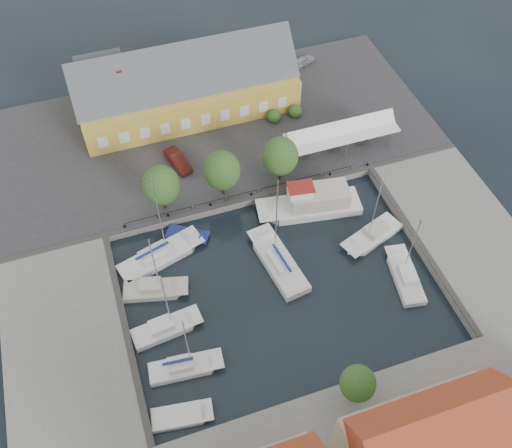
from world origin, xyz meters
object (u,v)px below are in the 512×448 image
at_px(trawler, 313,204).
at_px(west_boat_a, 159,257).
at_px(east_boat_b, 373,236).
at_px(west_boat_b, 154,290).
at_px(car_silver, 303,61).
at_px(warehouse, 182,88).
at_px(west_boat_c, 165,329).
at_px(west_boat_d, 184,368).
at_px(tent_canopy, 342,133).
at_px(center_sailboat, 279,263).
at_px(east_boat_c, 405,277).
at_px(car_red, 178,160).
at_px(launch_nw, 187,236).
at_px(launch_sw, 181,416).

distance_m(trawler, west_boat_a, 18.65).
relative_size(east_boat_b, west_boat_b, 1.11).
xyz_separation_m(car_silver, west_boat_b, (-28.77, -30.22, -1.38)).
xyz_separation_m(warehouse, west_boat_b, (-10.05, -26.39, -4.17)).
relative_size(trawler, west_boat_c, 1.28).
height_order(east_boat_b, west_boat_d, east_boat_b).
relative_size(tent_canopy, center_sailboat, 1.06).
relative_size(warehouse, east_boat_b, 2.70).
bearing_deg(trawler, east_boat_c, -65.09).
distance_m(east_boat_b, west_boat_c, 25.11).
relative_size(car_red, west_boat_a, 0.36).
bearing_deg(car_silver, center_sailboat, 131.54).
relative_size(tent_canopy, west_boat_b, 1.47).
distance_m(car_red, west_boat_d, 26.47).
bearing_deg(west_boat_a, car_red, 66.68).
bearing_deg(west_boat_a, car_silver, 43.81).
distance_m(west_boat_d, launch_nw, 16.00).
distance_m(warehouse, car_silver, 19.31).
height_order(east_boat_b, launch_sw, east_boat_b).
relative_size(west_boat_d, launch_nw, 1.92).
height_order(east_boat_c, launch_sw, east_boat_c).
bearing_deg(car_silver, west_boat_c, 118.18).
bearing_deg(east_boat_b, car_red, 136.52).
distance_m(launch_sw, launch_nw, 20.58).
bearing_deg(center_sailboat, car_red, 111.31).
height_order(west_boat_c, launch_nw, west_boat_c).
bearing_deg(west_boat_a, east_boat_c, -24.42).
bearing_deg(car_red, launch_sw, -118.90).
xyz_separation_m(west_boat_a, west_boat_c, (-1.35, -8.79, -0.01)).
bearing_deg(launch_sw, launch_nw, 74.12).
distance_m(warehouse, trawler, 23.71).
height_order(car_silver, center_sailboat, center_sailboat).
height_order(center_sailboat, west_boat_c, center_sailboat).
bearing_deg(car_silver, west_boat_d, 122.34).
relative_size(east_boat_c, west_boat_b, 1.02).
bearing_deg(car_red, launch_nw, -114.54).
xyz_separation_m(car_red, center_sailboat, (6.79, -17.41, -1.41)).
bearing_deg(tent_canopy, car_silver, 83.16).
xyz_separation_m(car_red, trawler, (13.28, -11.17, -0.75)).
height_order(car_red, west_boat_a, west_boat_a).
distance_m(east_boat_b, west_boat_d, 25.52).
distance_m(car_silver, west_boat_d, 48.54).
bearing_deg(launch_nw, tent_canopy, 16.86).
relative_size(warehouse, east_boat_c, 2.92).
bearing_deg(west_boat_b, west_boat_d, -85.04).
relative_size(tent_canopy, car_red, 2.99).
xyz_separation_m(east_boat_c, west_boat_c, (-25.60, 2.21, 0.00)).
bearing_deg(center_sailboat, east_boat_b, 1.06).
relative_size(center_sailboat, east_boat_b, 1.25).
relative_size(tent_canopy, trawler, 1.11).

